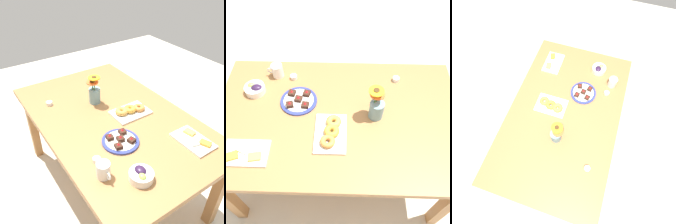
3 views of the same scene
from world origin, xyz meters
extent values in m
plane|color=beige|center=(0.00, 0.00, 0.00)|extent=(6.00, 6.00, 0.00)
cube|color=#9E6B3D|center=(0.00, 0.00, 0.72)|extent=(1.60, 1.00, 0.04)
cube|color=#9E6B3D|center=(-0.72, -0.42, 0.35)|extent=(0.07, 0.07, 0.70)
cube|color=#9E6B3D|center=(-0.72, 0.42, 0.35)|extent=(0.07, 0.07, 0.70)
cube|color=#9E6B3D|center=(0.72, 0.42, 0.35)|extent=(0.07, 0.07, 0.70)
cylinder|color=white|center=(0.44, -0.35, 0.79)|extent=(0.08, 0.08, 0.10)
cylinder|color=brown|center=(0.44, -0.35, 0.83)|extent=(0.07, 0.07, 0.00)
torus|color=white|center=(0.49, -0.35, 0.79)|extent=(0.05, 0.01, 0.05)
cylinder|color=white|center=(0.57, -0.19, 0.77)|extent=(0.14, 0.14, 0.05)
ellipsoid|color=#2D1938|center=(0.55, -0.18, 0.79)|extent=(0.08, 0.06, 0.04)
ellipsoid|color=#9EC14C|center=(0.59, -0.20, 0.79)|extent=(0.05, 0.04, 0.04)
cube|color=white|center=(0.52, 0.28, 0.75)|extent=(0.26, 0.17, 0.01)
cube|color=#EFB74C|center=(0.46, 0.31, 0.76)|extent=(0.08, 0.06, 0.02)
cube|color=white|center=(0.54, 0.26, 0.76)|extent=(0.08, 0.07, 0.02)
cube|color=orange|center=(0.59, 0.31, 0.76)|extent=(0.08, 0.07, 0.02)
cube|color=white|center=(0.04, 0.14, 0.75)|extent=(0.19, 0.28, 0.01)
torus|color=gold|center=(0.02, 0.07, 0.77)|extent=(0.13, 0.13, 0.04)
torus|color=gold|center=(0.03, 0.14, 0.77)|extent=(0.13, 0.13, 0.04)
torus|color=#D1823A|center=(0.05, 0.21, 0.77)|extent=(0.10, 0.10, 0.03)
cylinder|color=white|center=(-0.40, -0.32, 0.75)|extent=(0.05, 0.05, 0.03)
cylinder|color=#C68923|center=(-0.40, -0.32, 0.76)|extent=(0.04, 0.04, 0.01)
cylinder|color=white|center=(0.33, -0.32, 0.75)|extent=(0.05, 0.05, 0.03)
cylinder|color=maroon|center=(0.33, -0.32, 0.76)|extent=(0.04, 0.04, 0.01)
cylinder|color=navy|center=(0.26, -0.11, 0.75)|extent=(0.24, 0.24, 0.01)
cylinder|color=white|center=(0.26, -0.11, 0.75)|extent=(0.20, 0.20, 0.01)
cube|color=#381E14|center=(0.21, -0.06, 0.77)|extent=(0.05, 0.05, 0.02)
cone|color=red|center=(0.21, -0.06, 0.79)|extent=(0.02, 0.02, 0.01)
cube|color=#381E14|center=(0.31, -0.06, 0.77)|extent=(0.05, 0.05, 0.02)
cone|color=red|center=(0.31, -0.06, 0.79)|extent=(0.02, 0.02, 0.01)
cube|color=#381E14|center=(0.21, -0.16, 0.77)|extent=(0.05, 0.05, 0.02)
cone|color=red|center=(0.21, -0.16, 0.79)|extent=(0.02, 0.02, 0.01)
cube|color=#381E14|center=(0.31, -0.16, 0.77)|extent=(0.05, 0.05, 0.02)
cone|color=red|center=(0.31, -0.16, 0.79)|extent=(0.02, 0.02, 0.01)
cube|color=#381E14|center=(0.26, -0.11, 0.77)|extent=(0.05, 0.05, 0.02)
cone|color=red|center=(0.26, -0.11, 0.79)|extent=(0.02, 0.02, 0.01)
cylinder|color=#6B939E|center=(-0.24, -0.01, 0.80)|extent=(0.09, 0.09, 0.12)
cylinder|color=#3D702D|center=(-0.22, -0.01, 0.91)|extent=(0.01, 0.01, 0.10)
cylinder|color=yellow|center=(-0.22, -0.01, 0.97)|extent=(0.09, 0.09, 0.01)
cylinder|color=#472D14|center=(-0.22, -0.01, 0.97)|extent=(0.04, 0.04, 0.01)
cylinder|color=#3D702D|center=(-0.23, -0.03, 0.89)|extent=(0.01, 0.01, 0.06)
cylinder|color=orange|center=(-0.23, -0.03, 0.93)|extent=(0.09, 0.09, 0.01)
cylinder|color=#472D14|center=(-0.23, -0.03, 0.93)|extent=(0.04, 0.04, 0.01)
camera|label=1|loc=(1.24, -0.82, 1.82)|focal=40.00mm
camera|label=2|loc=(-0.03, 0.94, 2.02)|focal=40.00mm
camera|label=3|loc=(-0.61, -0.20, 2.21)|focal=28.00mm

